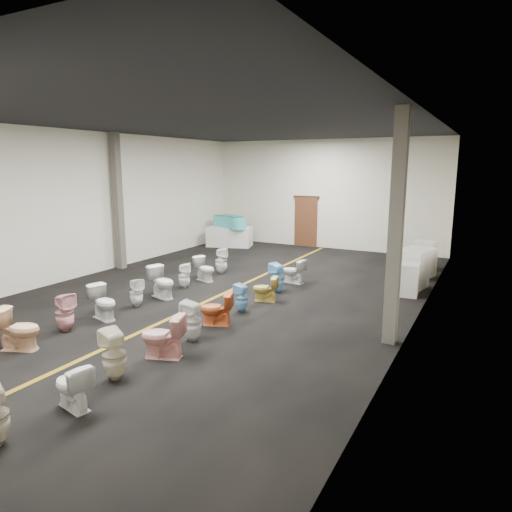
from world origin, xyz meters
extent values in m
plane|color=black|center=(0.00, 0.00, 0.00)|extent=(16.00, 16.00, 0.00)
plane|color=black|center=(0.00, 0.00, 4.50)|extent=(16.00, 16.00, 0.00)
plane|color=beige|center=(0.00, 8.00, 2.25)|extent=(10.00, 0.00, 10.00)
plane|color=beige|center=(-5.00, 0.00, 2.25)|extent=(0.00, 16.00, 16.00)
plane|color=beige|center=(5.00, 0.00, 2.25)|extent=(0.00, 16.00, 16.00)
cube|color=#836313|center=(0.00, 0.00, 0.00)|extent=(0.12, 15.60, 0.01)
cube|color=#562D19|center=(-0.80, 7.94, 1.05)|extent=(1.00, 0.10, 2.10)
cube|color=#331C11|center=(-0.80, 7.95, 2.12)|extent=(1.15, 0.08, 0.10)
cube|color=#59544C|center=(-4.75, 1.00, 2.25)|extent=(0.25, 0.25, 4.50)
cube|color=#59544C|center=(4.75, -1.50, 2.25)|extent=(0.25, 0.25, 4.50)
cube|color=white|center=(-3.70, 6.40, 0.42)|extent=(2.06, 1.44, 0.83)
cube|color=#46CAC4|center=(-3.70, 6.40, 1.05)|extent=(1.35, 1.01, 0.50)
cylinder|color=#46CAC4|center=(-4.27, 6.59, 1.05)|extent=(0.66, 0.66, 0.50)
cylinder|color=#46CAC4|center=(-3.13, 6.21, 1.05)|extent=(0.66, 0.66, 0.50)
cube|color=teal|center=(-3.70, 6.40, 1.25)|extent=(1.09, 0.76, 0.20)
cube|color=beige|center=(4.40, 2.13, 0.43)|extent=(0.72, 0.72, 0.87)
cube|color=silver|center=(4.40, 3.02, 0.54)|extent=(0.94, 0.94, 1.08)
cube|color=silver|center=(4.40, 4.51, 0.45)|extent=(1.00, 1.00, 0.91)
cube|color=silver|center=(4.40, 5.76, 0.47)|extent=(0.75, 0.75, 0.93)
imported|color=#F8C195|center=(-1.39, -5.16, 0.41)|extent=(0.91, 0.72, 0.82)
imported|color=#E4A2A6|center=(-1.42, -4.08, 0.42)|extent=(0.41, 0.40, 0.84)
imported|color=silver|center=(-1.30, -3.11, 0.39)|extent=(0.85, 0.62, 0.78)
imported|color=white|center=(-1.29, -2.07, 0.36)|extent=(0.42, 0.42, 0.72)
imported|color=silver|center=(-1.23, -1.14, 0.42)|extent=(0.92, 0.69, 0.84)
imported|color=white|center=(-1.29, -0.10, 0.36)|extent=(0.44, 0.43, 0.72)
imported|color=white|center=(-1.25, 0.88, 0.37)|extent=(0.80, 0.60, 0.73)
imported|color=white|center=(-1.31, 1.91, 0.43)|extent=(0.50, 0.50, 0.85)
imported|color=white|center=(1.25, -6.18, 0.35)|extent=(0.74, 0.52, 0.69)
imported|color=beige|center=(1.12, -5.23, 0.43)|extent=(0.50, 0.49, 0.86)
imported|color=#F7ADA6|center=(1.27, -4.18, 0.41)|extent=(0.91, 0.69, 0.82)
imported|color=silver|center=(1.25, -3.27, 0.41)|extent=(0.43, 0.42, 0.83)
imported|color=orange|center=(1.18, -2.27, 0.37)|extent=(0.82, 0.64, 0.74)
imported|color=#7DBAE3|center=(1.21, -1.19, 0.34)|extent=(0.36, 0.35, 0.68)
imported|color=gold|center=(1.33, -0.18, 0.33)|extent=(0.72, 0.51, 0.66)
imported|color=#75C6F4|center=(1.23, 0.75, 0.41)|extent=(0.49, 0.49, 0.82)
imported|color=silver|center=(1.23, 1.88, 0.36)|extent=(0.75, 0.49, 0.72)
camera|label=1|loc=(6.39, -10.28, 3.45)|focal=32.00mm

